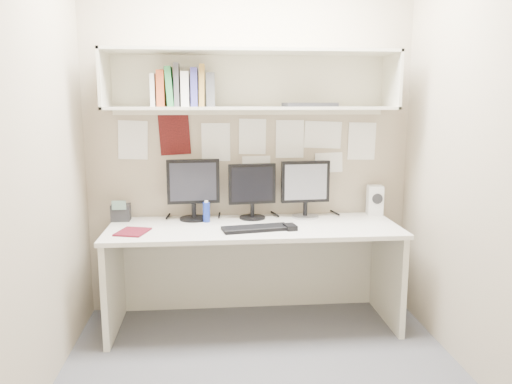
{
  "coord_description": "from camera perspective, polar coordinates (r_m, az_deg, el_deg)",
  "views": [
    {
      "loc": [
        -0.29,
        -2.69,
        1.57
      ],
      "look_at": [
        -0.01,
        0.35,
        1.02
      ],
      "focal_mm": 35.0,
      "sensor_mm": 36.0,
      "label": 1
    }
  ],
  "objects": [
    {
      "name": "floor",
      "position": [
        3.13,
        0.83,
        -19.88
      ],
      "size": [
        2.4,
        2.0,
        0.01
      ],
      "primitive_type": "cube",
      "color": "#4B4B50",
      "rests_on": "ground"
    },
    {
      "name": "wall_back",
      "position": [
        3.71,
        -0.73,
        6.05
      ],
      "size": [
        2.4,
        0.02,
        2.6
      ],
      "primitive_type": "cube",
      "color": "tan",
      "rests_on": "ground"
    },
    {
      "name": "wall_front",
      "position": [
        1.74,
        4.36,
        1.27
      ],
      "size": [
        2.4,
        0.02,
        2.6
      ],
      "primitive_type": "cube",
      "color": "tan",
      "rests_on": "ground"
    },
    {
      "name": "wall_left",
      "position": [
        2.86,
        -23.86,
        3.93
      ],
      "size": [
        0.02,
        2.0,
        2.6
      ],
      "primitive_type": "cube",
      "color": "tan",
      "rests_on": "ground"
    },
    {
      "name": "wall_right",
      "position": [
        3.09,
        23.71,
        4.35
      ],
      "size": [
        0.02,
        2.0,
        2.6
      ],
      "primitive_type": "cube",
      "color": "tan",
      "rests_on": "ground"
    },
    {
      "name": "desk",
      "position": [
        3.56,
        -0.26,
        -9.52
      ],
      "size": [
        2.0,
        0.7,
        0.73
      ],
      "color": "beige",
      "rests_on": "floor"
    },
    {
      "name": "overhead_hutch",
      "position": [
        3.57,
        -0.57,
        12.63
      ],
      "size": [
        2.0,
        0.38,
        0.4
      ],
      "color": "beige",
      "rests_on": "wall_back"
    },
    {
      "name": "pinned_papers",
      "position": [
        3.71,
        -0.72,
        5.28
      ],
      "size": [
        1.92,
        0.01,
        0.48
      ],
      "primitive_type": null,
      "color": "white",
      "rests_on": "wall_back"
    },
    {
      "name": "monitor_left",
      "position": [
        3.61,
        -7.17,
        0.6
      ],
      "size": [
        0.38,
        0.21,
        0.44
      ],
      "rotation": [
        0.0,
        0.0,
        0.08
      ],
      "color": "black",
      "rests_on": "desk"
    },
    {
      "name": "monitor_center",
      "position": [
        3.63,
        -0.44,
        0.44
      ],
      "size": [
        0.35,
        0.19,
        0.4
      ],
      "rotation": [
        0.0,
        0.0,
        0.12
      ],
      "color": "black",
      "rests_on": "desk"
    },
    {
      "name": "monitor_right",
      "position": [
        3.68,
        5.67,
        0.65
      ],
      "size": [
        0.36,
        0.2,
        0.42
      ],
      "rotation": [
        0.0,
        0.0,
        0.07
      ],
      "color": "#A5A5AA",
      "rests_on": "desk"
    },
    {
      "name": "keyboard",
      "position": [
        3.33,
        -0.01,
        -4.18
      ],
      "size": [
        0.47,
        0.23,
        0.02
      ],
      "primitive_type": "cube",
      "rotation": [
        0.0,
        0.0,
        0.17
      ],
      "color": "black",
      "rests_on": "desk"
    },
    {
      "name": "mouse",
      "position": [
        3.35,
        3.93,
        -4.02
      ],
      "size": [
        0.09,
        0.12,
        0.03
      ],
      "primitive_type": "cube",
      "rotation": [
        0.0,
        0.0,
        0.19
      ],
      "color": "black",
      "rests_on": "desk"
    },
    {
      "name": "speaker",
      "position": [
        3.87,
        13.42,
        -0.91
      ],
      "size": [
        0.12,
        0.13,
        0.22
      ],
      "rotation": [
        0.0,
        0.0,
        -0.11
      ],
      "color": "silver",
      "rests_on": "desk"
    },
    {
      "name": "blue_bottle",
      "position": [
        3.56,
        -5.69,
        -2.28
      ],
      "size": [
        0.05,
        0.05,
        0.15
      ],
      "color": "navy",
      "rests_on": "desk"
    },
    {
      "name": "maroon_notebook",
      "position": [
        3.36,
        -13.92,
        -4.45
      ],
      "size": [
        0.23,
        0.26,
        0.01
      ],
      "primitive_type": "cube",
      "rotation": [
        0.0,
        0.0,
        -0.27
      ],
      "color": "#500D19",
      "rests_on": "desk"
    },
    {
      "name": "desk_phone",
      "position": [
        3.71,
        -15.2,
        -2.24
      ],
      "size": [
        0.13,
        0.12,
        0.16
      ],
      "rotation": [
        0.0,
        0.0,
        0.01
      ],
      "color": "black",
      "rests_on": "desk"
    },
    {
      "name": "book_stack",
      "position": [
        3.52,
        -8.28,
        11.69
      ],
      "size": [
        0.43,
        0.18,
        0.29
      ],
      "color": "silver",
      "rests_on": "overhead_hutch"
    },
    {
      "name": "hutch_tray",
      "position": [
        3.54,
        6.2,
        9.9
      ],
      "size": [
        0.39,
        0.21,
        0.03
      ],
      "primitive_type": "cube",
      "rotation": [
        0.0,
        0.0,
        0.18
      ],
      "color": "black",
      "rests_on": "overhead_hutch"
    }
  ]
}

